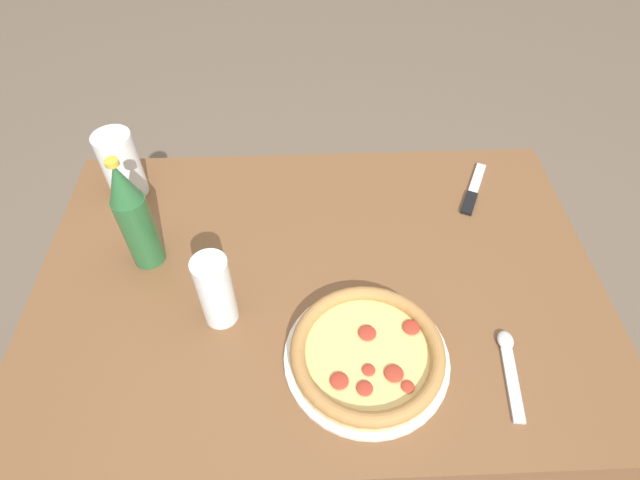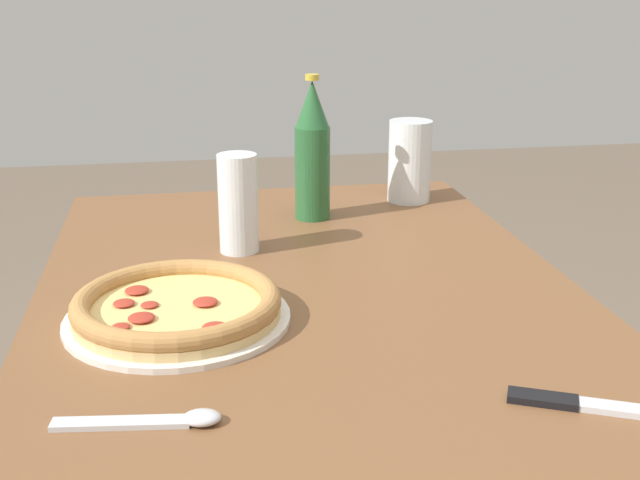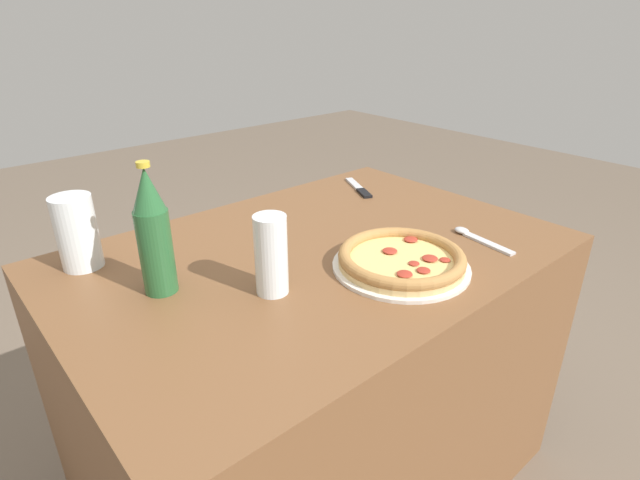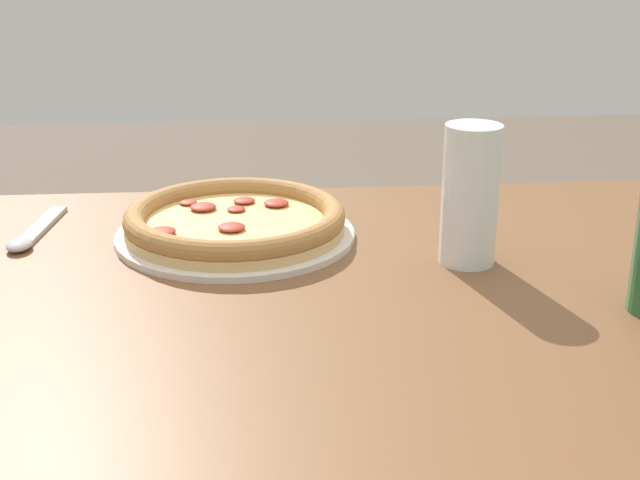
% 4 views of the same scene
% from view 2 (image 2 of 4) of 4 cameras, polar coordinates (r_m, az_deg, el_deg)
% --- Properties ---
extents(pizza_pepperoni, '(0.29, 0.29, 0.04)m').
position_cam_2_polar(pizza_pepperoni, '(1.05, -10.13, -4.74)').
color(pizza_pepperoni, silver).
rests_on(pizza_pepperoni, table).
extents(glass_cola, '(0.08, 0.08, 0.16)m').
position_cam_2_polar(glass_cola, '(1.57, 6.38, 5.27)').
color(glass_cola, white).
rests_on(glass_cola, table).
extents(glass_water, '(0.06, 0.06, 0.16)m').
position_cam_2_polar(glass_water, '(1.28, -5.83, 2.43)').
color(glass_water, white).
rests_on(glass_water, table).
extents(beer_bottle, '(0.06, 0.06, 0.26)m').
position_cam_2_polar(beer_bottle, '(1.44, -0.55, 6.29)').
color(beer_bottle, '#286033').
rests_on(beer_bottle, table).
extents(knife, '(0.10, 0.17, 0.01)m').
position_cam_2_polar(knife, '(0.89, 18.50, -11.07)').
color(knife, black).
rests_on(knife, table).
extents(spoon, '(0.05, 0.17, 0.01)m').
position_cam_2_polar(spoon, '(0.83, -11.33, -12.47)').
color(spoon, silver).
rests_on(spoon, table).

